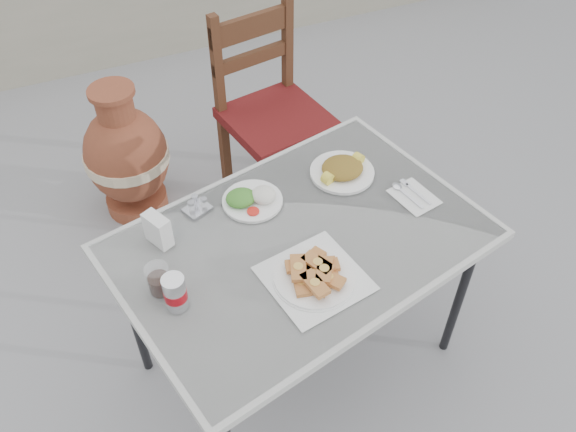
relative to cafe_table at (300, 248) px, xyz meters
name	(u,v)px	position (x,y,z in m)	size (l,w,h in m)	color
ground	(274,341)	(-0.06, 0.10, -0.67)	(80.00, 80.00, 0.00)	slate
cafe_table	(300,248)	(0.00, 0.00, 0.00)	(1.33, 1.04, 0.72)	black
pide_plate	(315,273)	(-0.03, -0.17, 0.08)	(0.33, 0.33, 0.06)	silver
salad_rice_plate	(252,198)	(-0.09, 0.22, 0.07)	(0.21, 0.21, 0.05)	white
salad_chopped_plate	(342,170)	(0.27, 0.23, 0.07)	(0.23, 0.23, 0.05)	white
soda_can	(175,293)	(-0.44, -0.10, 0.11)	(0.07, 0.07, 0.12)	silver
cola_glass	(159,281)	(-0.47, -0.03, 0.09)	(0.07, 0.07, 0.10)	white
napkin_holder	(158,230)	(-0.42, 0.16, 0.11)	(0.08, 0.10, 0.11)	silver
condiment_caddy	(197,206)	(-0.27, 0.25, 0.07)	(0.11, 0.10, 0.06)	silver
cutlery_napkin	(411,195)	(0.44, 0.03, 0.05)	(0.15, 0.18, 0.01)	silver
chair	(271,112)	(0.28, 0.95, -0.16)	(0.50, 0.50, 0.98)	#3B1C10
terracotta_urn	(127,156)	(-0.39, 1.13, -0.34)	(0.40, 0.40, 0.70)	brown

